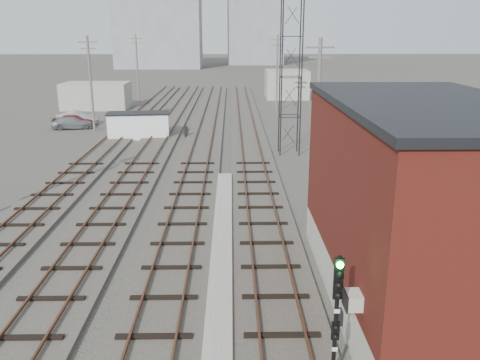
{
  "coord_description": "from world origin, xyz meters",
  "views": [
    {
      "loc": [
        0.95,
        -4.43,
        9.36
      ],
      "look_at": [
        1.37,
        19.98,
        2.2
      ],
      "focal_mm": 38.0,
      "sensor_mm": 36.0,
      "label": 1
    }
  ],
  "objects_px": {
    "signal_mast": "(337,313)",
    "switch_stand": "(186,131)",
    "car_silver": "(78,118)",
    "car_red": "(74,121)",
    "site_trailer": "(139,125)",
    "car_grey": "(72,123)"
  },
  "relations": [
    {
      "from": "car_silver",
      "to": "signal_mast",
      "type": "bearing_deg",
      "value": -146.65
    },
    {
      "from": "signal_mast",
      "to": "car_red",
      "type": "height_order",
      "value": "signal_mast"
    },
    {
      "from": "car_red",
      "to": "car_grey",
      "type": "relative_size",
      "value": 0.94
    },
    {
      "from": "signal_mast",
      "to": "site_trailer",
      "type": "height_order",
      "value": "signal_mast"
    },
    {
      "from": "signal_mast",
      "to": "switch_stand",
      "type": "bearing_deg",
      "value": 101.47
    },
    {
      "from": "signal_mast",
      "to": "switch_stand",
      "type": "relative_size",
      "value": 3.11
    },
    {
      "from": "switch_stand",
      "to": "car_red",
      "type": "height_order",
      "value": "switch_stand"
    },
    {
      "from": "site_trailer",
      "to": "car_grey",
      "type": "distance_m",
      "value": 8.79
    },
    {
      "from": "car_red",
      "to": "signal_mast",
      "type": "bearing_deg",
      "value": -151.38
    },
    {
      "from": "site_trailer",
      "to": "car_red",
      "type": "relative_size",
      "value": 1.52
    },
    {
      "from": "switch_stand",
      "to": "car_red",
      "type": "distance_m",
      "value": 13.04
    },
    {
      "from": "switch_stand",
      "to": "signal_mast",
      "type": "bearing_deg",
      "value": -76.04
    },
    {
      "from": "switch_stand",
      "to": "site_trailer",
      "type": "distance_m",
      "value": 4.31
    },
    {
      "from": "car_red",
      "to": "car_silver",
      "type": "bearing_deg",
      "value": 6.78
    },
    {
      "from": "car_grey",
      "to": "signal_mast",
      "type": "bearing_deg",
      "value": -163.86
    },
    {
      "from": "signal_mast",
      "to": "switch_stand",
      "type": "height_order",
      "value": "signal_mast"
    },
    {
      "from": "signal_mast",
      "to": "switch_stand",
      "type": "xyz_separation_m",
      "value": [
        -6.91,
        34.06,
        -1.65
      ]
    },
    {
      "from": "car_silver",
      "to": "site_trailer",
      "type": "bearing_deg",
      "value": -124.65
    },
    {
      "from": "signal_mast",
      "to": "site_trailer",
      "type": "relative_size",
      "value": 0.66
    },
    {
      "from": "switch_stand",
      "to": "site_trailer",
      "type": "height_order",
      "value": "site_trailer"
    },
    {
      "from": "car_red",
      "to": "car_grey",
      "type": "xyz_separation_m",
      "value": [
        0.13,
        -0.95,
        -0.06
      ]
    },
    {
      "from": "car_grey",
      "to": "car_silver",
      "type": "bearing_deg",
      "value": -4.52
    }
  ]
}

